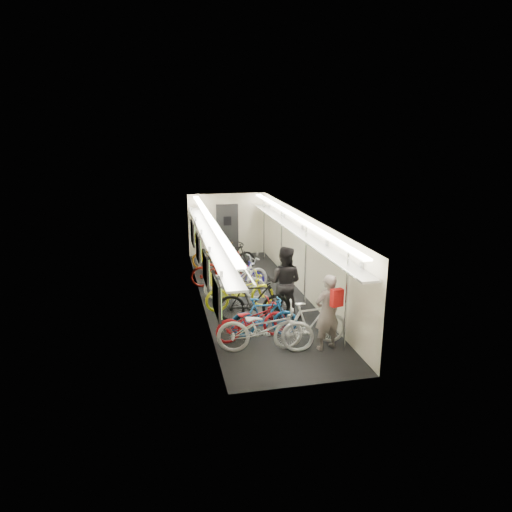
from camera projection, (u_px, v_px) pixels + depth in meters
name	position (u px, v px, depth m)	size (l,w,h in m)	color
train_car_shell	(236.00, 237.00, 13.54)	(10.00, 10.00, 10.00)	black
bicycle_0	(265.00, 328.00, 9.85)	(0.73, 2.10, 1.11)	#B0B1B5
bicycle_1	(264.00, 317.00, 10.64)	(0.45, 1.59, 0.95)	#1C61AD
bicycle_2	(252.00, 320.00, 10.49)	(0.61, 1.75, 0.92)	maroon
bicycle_3	(254.00, 301.00, 11.45)	(0.52, 1.84, 1.11)	black
bicycle_4	(240.00, 291.00, 12.28)	(0.67, 1.92, 1.01)	yellow
bicycle_5	(237.00, 281.00, 13.12)	(0.48, 1.70, 1.02)	silver
bicycle_6	(236.00, 277.00, 13.41)	(0.73, 2.10, 1.11)	silver
bicycle_7	(240.00, 277.00, 13.68)	(0.44, 1.55, 0.93)	#201891
bicycle_8	(222.00, 270.00, 14.16)	(0.69, 1.97, 1.04)	maroon
bicycle_9	(231.00, 257.00, 15.58)	(0.50, 1.78, 1.07)	black
bicycle_10	(217.00, 257.00, 15.87)	(0.63, 1.80, 0.95)	#BF7311
bicycle_11	(311.00, 324.00, 10.14)	(0.50, 1.77, 1.06)	white
passenger_near	(327.00, 312.00, 9.92)	(0.63, 0.41, 1.71)	slate
passenger_mid	(284.00, 283.00, 11.62)	(0.92, 0.72, 1.89)	black
backpack	(337.00, 298.00, 9.59)	(0.26, 0.14, 0.38)	#AD1211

